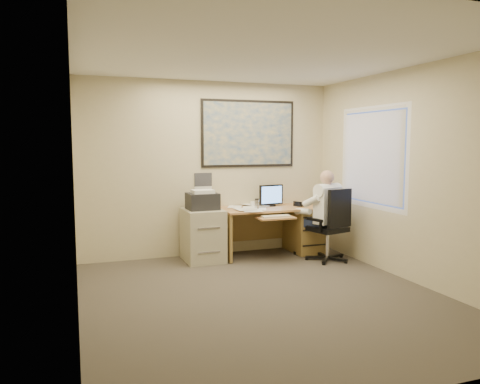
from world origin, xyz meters
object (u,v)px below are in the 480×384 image
object	(u,v)px
filing_cabinet	(203,230)
office_chair	(328,240)
desk	(290,225)
person	(327,215)

from	to	relation	value
filing_cabinet	office_chair	xyz separation A→B (m)	(1.75, -0.66, -0.14)
desk	filing_cabinet	distance (m)	1.44
filing_cabinet	person	world-z (taller)	person
person	desk	bearing A→B (deg)	99.64
office_chair	desk	bearing A→B (deg)	99.42
office_chair	person	bearing A→B (deg)	66.01
person	office_chair	bearing A→B (deg)	-117.50
desk	person	world-z (taller)	person
filing_cabinet	person	bearing A→B (deg)	-19.29
office_chair	person	distance (m)	0.37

